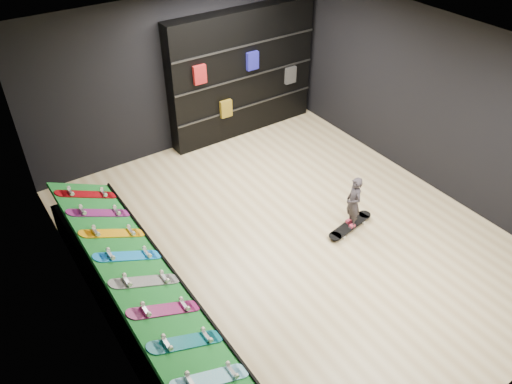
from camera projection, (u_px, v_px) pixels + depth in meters
floor at (289, 238)px, 7.94m from camera, size 6.00×7.00×0.01m
ceiling at (299, 57)px, 6.14m from camera, size 6.00×7.00×0.01m
wall_back at (179, 75)px, 9.36m from camera, size 6.00×0.02×3.00m
wall_left at (85, 239)px, 5.69m from camera, size 0.02×7.00×3.00m
wall_right at (435, 104)px, 8.39m from camera, size 0.02×7.00×3.00m
display_rack at (137, 296)px, 6.65m from camera, size 0.90×4.50×0.50m
turf_ramp at (136, 270)px, 6.39m from camera, size 0.92×4.50×0.46m
back_shelving at (242, 74)px, 9.95m from camera, size 3.18×0.37×2.55m
floor_skateboard at (350, 227)px, 8.09m from camera, size 1.00×0.38×0.09m
child at (352, 211)px, 7.90m from camera, size 0.20×0.24×0.54m
display_board_0 at (211, 379)px, 5.12m from camera, size 0.93×0.22×0.50m
display_board_1 at (186, 342)px, 5.48m from camera, size 0.93×0.22×0.50m
display_board_2 at (164, 310)px, 5.84m from camera, size 0.93×0.22×0.50m
display_board_3 at (145, 281)px, 6.20m from camera, size 0.93×0.22×0.50m
display_board_4 at (128, 256)px, 6.56m from camera, size 0.93×0.22×0.50m
display_board_5 at (113, 233)px, 6.92m from camera, size 0.93×0.22×0.50m
display_board_6 at (99, 213)px, 7.28m from camera, size 0.93×0.22×0.50m
display_board_7 at (87, 194)px, 7.64m from camera, size 0.93×0.22×0.50m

